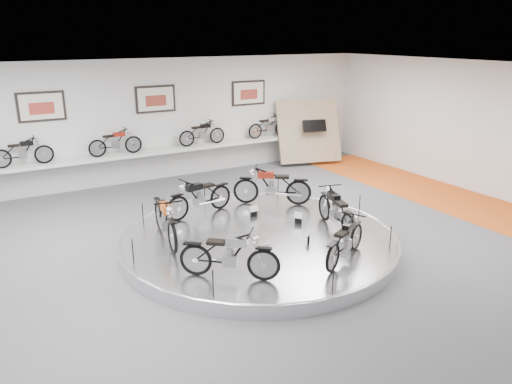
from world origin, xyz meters
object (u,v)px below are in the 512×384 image
bike_c (165,218)px  bike_e (345,240)px  display_platform (259,240)px  shelf (161,151)px  bike_b (200,196)px  bike_f (336,210)px  bike_d (229,254)px  bike_a (272,186)px

bike_c → bike_e: (2.80, -2.83, -0.08)m
display_platform → shelf: (0.00, 6.40, 0.85)m
bike_b → bike_e: (1.45, -3.97, -0.04)m
shelf → bike_f: size_ratio=6.46×
bike_f → shelf: bearing=28.4°
shelf → bike_d: 8.13m
bike_b → bike_f: bearing=120.2°
bike_b → bike_c: 1.77m
bike_e → bike_d: bearing=140.7°
shelf → bike_c: (-1.98, -5.65, -0.17)m
bike_e → bike_c: bearing=107.2°
shelf → bike_b: (-0.63, -4.50, -0.20)m
bike_d → bike_a: bearing=87.5°
shelf → bike_a: bearing=-73.3°
bike_a → shelf: bearing=-37.5°
bike_c → shelf: bearing=169.2°
display_platform → bike_d: (-1.57, -1.57, 0.64)m
shelf → bike_a: 4.93m
bike_e → bike_f: (0.89, 1.40, 0.05)m
bike_e → bike_f: bearing=30.1°
shelf → bike_f: bearing=-76.4°
bike_d → shelf: bearing=118.8°
bike_d → bike_e: size_ratio=1.08×
shelf → display_platform: bearing=-90.0°
bike_a → bike_e: 3.80m
bike_b → bike_c: bike_c is taller
bike_e → display_platform: bearing=84.1°
bike_a → bike_e: bearing=116.9°
bike_c → bike_e: bearing=53.2°
bike_a → bike_f: (0.30, -2.35, -0.03)m
bike_a → bike_b: bearing=29.8°
display_platform → bike_c: bearing=159.2°
shelf → bike_a: (1.41, -4.72, -0.17)m
bike_d → bike_c: bearing=139.9°
display_platform → bike_a: (1.41, 1.68, 0.68)m
display_platform → bike_b: 2.10m
bike_a → bike_e: bike_a is taller
shelf → bike_e: size_ratio=7.15×
shelf → bike_b: bearing=-98.0°
shelf → bike_e: bearing=-84.5°
shelf → bike_c: bike_c is taller
bike_b → bike_e: 4.23m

